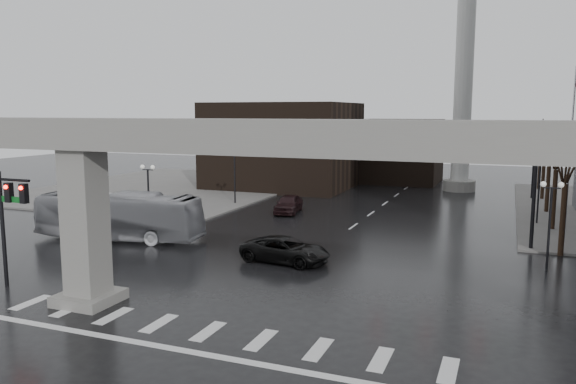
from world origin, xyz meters
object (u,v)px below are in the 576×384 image
pickup_truck (285,250)px  city_bus (119,216)px  signal_mast_arm (474,160)px  far_car (289,204)px

pickup_truck → city_bus: city_bus is taller
signal_mast_arm → city_bus: size_ratio=1.01×
far_car → signal_mast_arm: bearing=-31.9°
signal_mast_arm → city_bus: 24.73m
signal_mast_arm → far_car: 18.05m
pickup_truck → city_bus: size_ratio=0.45×
city_bus → pickup_truck: bearing=-102.6°
signal_mast_arm → city_bus: (-23.25, -7.33, -4.15)m
pickup_truck → city_bus: bearing=90.6°
pickup_truck → city_bus: 13.32m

